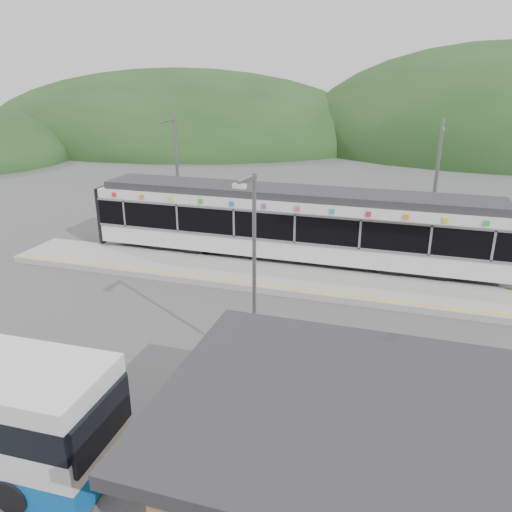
% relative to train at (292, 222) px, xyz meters
% --- Properties ---
extents(ground, '(120.00, 120.00, 0.00)m').
position_rel_train_xyz_m(ground, '(-0.40, -6.00, -2.06)').
color(ground, '#4C4C4F').
rests_on(ground, ground).
extents(hills, '(146.00, 149.00, 26.00)m').
position_rel_train_xyz_m(hills, '(5.79, -0.71, -2.06)').
color(hills, '#1E3D19').
rests_on(hills, ground).
extents(platform, '(26.00, 3.20, 0.30)m').
position_rel_train_xyz_m(platform, '(-0.40, -2.70, -1.91)').
color(platform, '#9E9E99').
rests_on(platform, ground).
extents(yellow_line, '(26.00, 0.10, 0.01)m').
position_rel_train_xyz_m(yellow_line, '(-0.40, -4.00, -1.76)').
color(yellow_line, yellow).
rests_on(yellow_line, platform).
extents(train, '(20.44, 3.01, 3.74)m').
position_rel_train_xyz_m(train, '(0.00, 0.00, 0.00)').
color(train, black).
rests_on(train, ground).
extents(catenary_mast_west, '(0.18, 1.80, 7.00)m').
position_rel_train_xyz_m(catenary_mast_west, '(-7.40, 2.56, 1.58)').
color(catenary_mast_west, slate).
rests_on(catenary_mast_west, ground).
extents(catenary_mast_east, '(0.18, 1.80, 7.00)m').
position_rel_train_xyz_m(catenary_mast_east, '(6.60, 2.56, 1.58)').
color(catenary_mast_east, slate).
rests_on(catenary_mast_east, ground).
extents(station_shelter, '(9.20, 6.20, 3.00)m').
position_rel_train_xyz_m(station_shelter, '(5.59, -15.00, -0.51)').
color(station_shelter, olive).
rests_on(station_shelter, ground).
extents(lamp_post, '(0.37, 1.12, 6.33)m').
position_rel_train_xyz_m(lamp_post, '(1.14, -9.94, 1.70)').
color(lamp_post, slate).
rests_on(lamp_post, ground).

